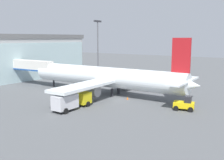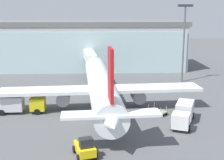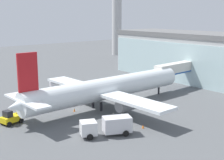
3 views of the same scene
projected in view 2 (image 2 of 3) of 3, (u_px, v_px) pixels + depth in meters
The scene contains 11 objects.
ground at pixel (86, 116), 46.05m from camera, with size 240.00×240.00×0.00m, color #545659.
terminal_building at pixel (83, 45), 82.79m from camera, with size 54.03×18.73×12.43m.
jet_bridge at pixel (90, 57), 71.19m from camera, with size 2.93×14.13×6.04m.
apron_light_mast at pixel (184, 36), 65.78m from camera, with size 3.20×0.40×16.43m.
airplane at pixel (101, 85), 49.85m from camera, with size 31.49×38.43×11.48m.
catering_truck at pixel (19, 104), 47.31m from camera, with size 7.35×2.63×2.65m.
fuel_truck at pixel (184, 113), 42.98m from camera, with size 5.11×7.54×2.65m.
baggage_cart at pixel (157, 111), 46.84m from camera, with size 3.03×3.17×1.50m.
pushback_tug at pixel (85, 148), 33.42m from camera, with size 2.77×3.52×2.30m.
safety_cone_nose at pixel (92, 118), 44.60m from camera, with size 0.36×0.36×0.55m, color orange.
safety_cone_wingtip at pixel (179, 108), 49.09m from camera, with size 0.36×0.36×0.55m, color orange.
Camera 2 is at (-0.23, -43.85, 15.54)m, focal length 50.00 mm.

